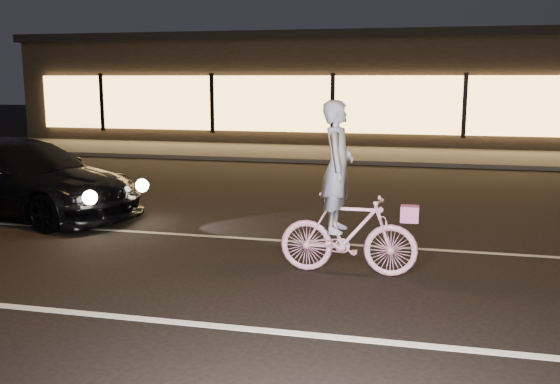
# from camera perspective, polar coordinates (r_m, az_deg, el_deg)

# --- Properties ---
(ground) EXTENTS (90.00, 90.00, 0.00)m
(ground) POSITION_cam_1_polar(r_m,az_deg,el_deg) (8.38, -10.75, -7.36)
(ground) COLOR black
(ground) RESTS_ON ground
(lane_stripe_near) EXTENTS (60.00, 0.12, 0.01)m
(lane_stripe_near) POSITION_cam_1_polar(r_m,az_deg,el_deg) (7.11, -15.73, -10.80)
(lane_stripe_near) COLOR silver
(lane_stripe_near) RESTS_ON ground
(lane_stripe_far) EXTENTS (60.00, 0.10, 0.01)m
(lane_stripe_far) POSITION_cam_1_polar(r_m,az_deg,el_deg) (10.16, -6.17, -4.05)
(lane_stripe_far) COLOR gray
(lane_stripe_far) RESTS_ON ground
(sidewalk) EXTENTS (30.00, 4.00, 0.12)m
(sidewalk) POSITION_cam_1_polar(r_m,az_deg,el_deg) (20.68, 4.01, 3.53)
(sidewalk) COLOR #383533
(sidewalk) RESTS_ON ground
(storefront) EXTENTS (25.40, 8.42, 4.20)m
(storefront) POSITION_cam_1_polar(r_m,az_deg,el_deg) (26.44, 6.20, 9.52)
(storefront) COLOR black
(storefront) RESTS_ON ground
(cyclist) EXTENTS (1.79, 0.62, 2.26)m
(cyclist) POSITION_cam_1_polar(r_m,az_deg,el_deg) (8.08, 6.01, -1.99)
(cyclist) COLOR #FF519C
(cyclist) RESTS_ON ground
(sedan) EXTENTS (5.13, 3.08, 1.39)m
(sedan) POSITION_cam_1_polar(r_m,az_deg,el_deg) (12.53, -22.47, 1.20)
(sedan) COLOR black
(sedan) RESTS_ON ground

